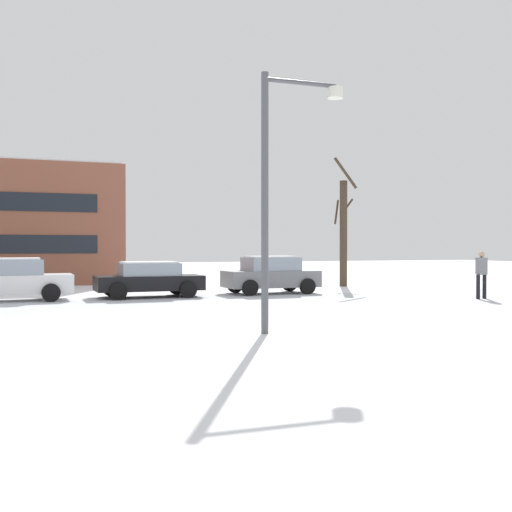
# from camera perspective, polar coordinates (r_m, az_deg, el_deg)

# --- Properties ---
(ground_plane) EXTENTS (120.00, 120.00, 0.00)m
(ground_plane) POSITION_cam_1_polar(r_m,az_deg,el_deg) (14.80, -17.85, -6.60)
(ground_plane) COLOR white
(road_surface) EXTENTS (80.00, 8.75, 0.00)m
(road_surface) POSITION_cam_1_polar(r_m,az_deg,el_deg) (18.15, -18.29, -5.23)
(road_surface) COLOR silver
(road_surface) RESTS_ON ground
(street_lamp) EXTENTS (1.98, 0.36, 5.74)m
(street_lamp) POSITION_cam_1_polar(r_m,az_deg,el_deg) (13.58, 2.27, 7.71)
(street_lamp) COLOR #4C4F54
(street_lamp) RESTS_ON ground
(parked_car_white) EXTENTS (4.51, 2.05, 1.53)m
(parked_car_white) POSITION_cam_1_polar(r_m,az_deg,el_deg) (23.17, -22.38, -2.03)
(parked_car_white) COLOR white
(parked_car_white) RESTS_ON ground
(parked_car_black) EXTENTS (4.02, 2.09, 1.36)m
(parked_car_black) POSITION_cam_1_polar(r_m,az_deg,el_deg) (23.46, -10.00, -2.13)
(parked_car_black) COLOR black
(parked_car_black) RESTS_ON ground
(parked_car_gray) EXTENTS (3.86, 2.04, 1.54)m
(parked_car_gray) POSITION_cam_1_polar(r_m,az_deg,el_deg) (24.95, 1.39, -1.76)
(parked_car_gray) COLOR slate
(parked_car_gray) RESTS_ON ground
(pedestrian_crossing) EXTENTS (0.50, 0.46, 1.75)m
(pedestrian_crossing) POSITION_cam_1_polar(r_m,az_deg,el_deg) (23.84, 20.38, -1.35)
(pedestrian_crossing) COLOR black
(pedestrian_crossing) RESTS_ON ground
(tree_far_left) EXTENTS (1.24, 1.28, 6.20)m
(tree_far_left) POSITION_cam_1_polar(r_m,az_deg,el_deg) (29.81, 8.20, 2.42)
(tree_far_left) COLOR #423326
(tree_far_left) RESTS_ON ground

